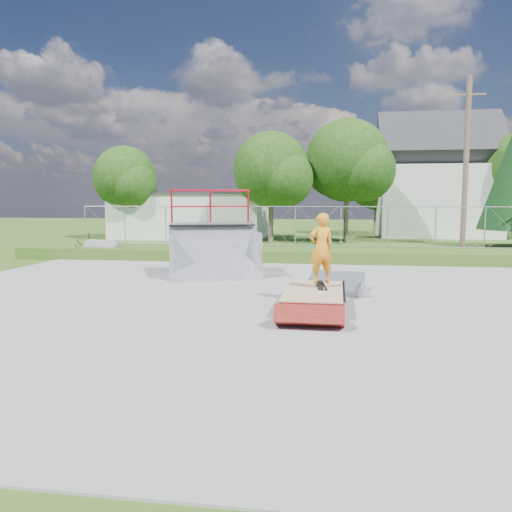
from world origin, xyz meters
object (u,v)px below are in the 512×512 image
Objects in this scene: flat_bank_ramp at (335,285)px; skater at (321,251)px; quarter_pipe at (214,233)px; grind_box at (315,299)px.

skater is (-0.36, -1.67, 1.08)m from flat_bank_ramp.
quarter_pipe reaches higher than skater.
grind_box is 1.70× the size of skater.
skater is (3.60, -4.03, -0.14)m from quarter_pipe.
grind_box is 0.99× the size of quarter_pipe.
grind_box is 1.79× the size of flat_bank_ramp.
quarter_pipe is at bearing 129.30° from grind_box.
grind_box is at bearing 46.62° from skater.
quarter_pipe is at bearing 156.85° from flat_bank_ramp.
flat_bank_ramp is (0.49, 2.01, 0.02)m from grind_box.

